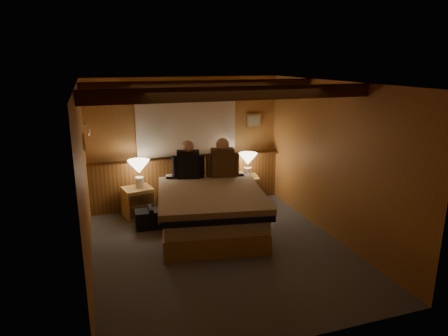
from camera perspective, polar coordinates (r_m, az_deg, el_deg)
name	(u,v)px	position (r m, az deg, el deg)	size (l,w,h in m)	color
floor	(221,250)	(5.98, -0.39, -11.58)	(4.20, 4.20, 0.00)	#4B5059
ceiling	(221,83)	(5.34, -0.44, 12.06)	(4.20, 4.20, 0.00)	#BD8347
wall_back	(186,142)	(7.51, -5.40, 3.67)	(3.60, 3.60, 0.00)	#B68941
wall_left	(85,183)	(5.29, -19.30, -2.08)	(4.20, 4.20, 0.00)	#B68941
wall_right	(333,161)	(6.31, 15.32, 0.98)	(4.20, 4.20, 0.00)	#B68941
wall_front	(293,230)	(3.71, 9.81, -8.75)	(3.60, 3.60, 0.00)	#B68941
wainscot	(188,180)	(7.62, -5.15, -1.69)	(3.60, 0.23, 0.94)	brown
curtain_window	(187,126)	(7.38, -5.33, 6.01)	(2.18, 0.09, 1.11)	#3F270F
ceiling_beams	(218,89)	(5.49, -0.93, 11.20)	(3.60, 1.65, 0.16)	#3F270F
coat_rail	(88,127)	(6.73, -18.91, 5.62)	(0.05, 0.55, 0.24)	silver
framed_print	(254,121)	(7.84, 4.29, 6.78)	(0.30, 0.04, 0.25)	tan
bed	(210,209)	(6.45, -1.97, -5.93)	(1.91, 2.31, 0.71)	tan
nightstand_left	(138,202)	(7.23, -12.15, -4.78)	(0.56, 0.52, 0.53)	tan
nightstand_right	(245,190)	(7.74, 3.05, -3.09)	(0.55, 0.51, 0.53)	tan
lamp_left	(139,168)	(7.05, -12.07, -0.06)	(0.38, 0.38, 0.49)	white
lamp_right	(248,160)	(7.57, 3.44, 1.11)	(0.35, 0.35, 0.46)	white
person_left	(188,163)	(6.92, -5.15, 0.78)	(0.55, 0.30, 0.69)	black
person_right	(223,161)	(6.97, -0.21, 1.05)	(0.58, 0.30, 0.71)	#4B361E
duffel_bag	(151,218)	(6.76, -10.41, -7.09)	(0.51, 0.32, 0.36)	black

